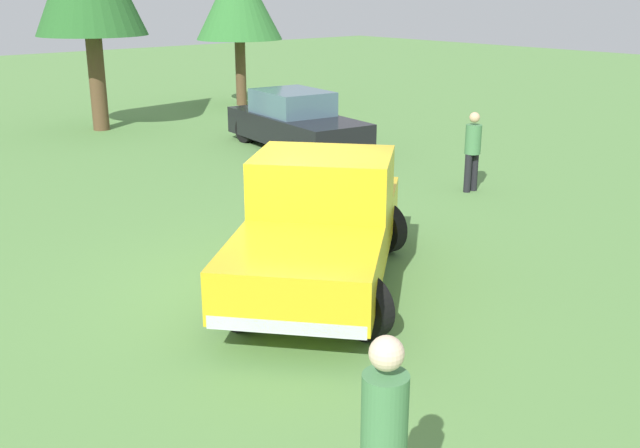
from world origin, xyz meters
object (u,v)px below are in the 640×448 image
person_bystander (384,441)px  sedan_near (296,122)px  person_visitor (473,148)px  pickup_truck (321,219)px

person_bystander → sedan_near: bearing=-46.9°
sedan_near → person_bystander: (11.58, -8.65, 0.36)m
person_visitor → person_bystander: bearing=128.2°
pickup_truck → sedan_near: size_ratio=1.04×
pickup_truck → person_visitor: bearing=157.1°
pickup_truck → sedan_near: 9.10m
pickup_truck → sedan_near: pickup_truck is taller
person_visitor → sedan_near: bearing=3.9°
pickup_truck → person_visitor: 5.74m
pickup_truck → person_visitor: pickup_truck is taller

